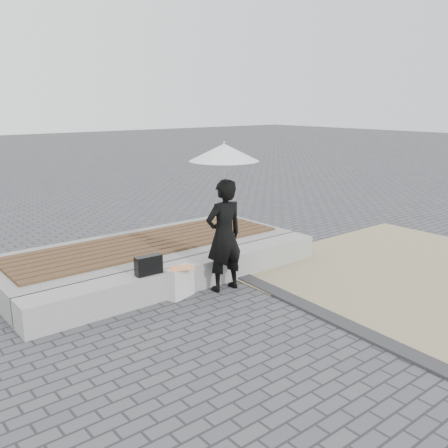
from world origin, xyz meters
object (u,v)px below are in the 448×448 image
at_px(seating_ledge, 190,274).
at_px(handbag, 149,265).
at_px(woman, 224,236).
at_px(canvas_tote, 180,282).
at_px(parasol, 224,152).

relative_size(seating_ledge, handbag, 13.22).
bearing_deg(woman, seating_ledge, -45.52).
distance_m(handbag, canvas_tote, 0.54).
relative_size(seating_ledge, woman, 3.02).
bearing_deg(canvas_tote, parasol, -28.91).
height_order(seating_ledge, parasol, parasol).
bearing_deg(handbag, canvas_tote, -14.71).
bearing_deg(parasol, handbag, 164.76).
bearing_deg(handbag, woman, -12.31).
height_order(parasol, handbag, parasol).
height_order(seating_ledge, handbag, handbag).
relative_size(woman, canvas_tote, 3.73).
bearing_deg(seating_ledge, parasol, -49.29).
distance_m(parasol, canvas_tote, 1.93).
xyz_separation_m(seating_ledge, handbag, (-0.75, -0.10, 0.33)).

